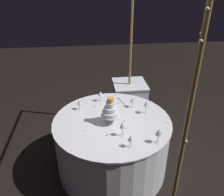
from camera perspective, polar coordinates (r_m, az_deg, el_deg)
The scene contains 27 objects.
ground_plane at distance 3.31m, azimuth 0.00°, elevation -16.33°, with size 12.00×12.00×0.00m, color black.
decorative_arch at distance 2.56m, azimuth 9.35°, elevation 10.15°, with size 2.15×0.06×2.38m.
main_table at distance 3.06m, azimuth 0.00°, elevation -11.35°, with size 1.45×1.45×0.75m.
side_table at distance 3.99m, azimuth 4.24°, elevation -1.12°, with size 0.54×0.54×0.73m.
tiered_cake at distance 2.70m, azimuth -0.43°, elevation -3.10°, with size 0.22×0.22×0.34m.
wine_glass_0 at distance 2.93m, azimuth 8.46°, elevation -1.53°, with size 0.06×0.06×0.17m.
wine_glass_1 at distance 3.20m, azimuth -2.88°, elevation 1.03°, with size 0.06×0.06×0.15m.
wine_glass_2 at distance 3.06m, azimuth 5.12°, elevation -0.62°, with size 0.06×0.06×0.14m.
wine_glass_3 at distance 2.46m, azimuth 11.42°, elevation -8.31°, with size 0.06×0.06×0.18m.
wine_glass_4 at distance 2.38m, azimuth 4.61°, elevation -9.96°, with size 0.06×0.06×0.14m.
wine_glass_5 at distance 2.51m, azimuth 2.60°, elevation -6.76°, with size 0.06×0.06×0.18m.
wine_glass_6 at distance 3.03m, azimuth -8.02°, elevation -1.16°, with size 0.06×0.06×0.14m.
cake_knife at distance 3.23m, azimuth 2.55°, elevation -0.85°, with size 0.29×0.10×0.01m.
rose_petal_0 at distance 2.87m, azimuth 13.22°, elevation -5.89°, with size 0.03×0.02×0.00m, color #EA6B84.
rose_petal_1 at distance 3.31m, azimuth 5.73°, elevation -0.17°, with size 0.03×0.02×0.00m, color #EA6B84.
rose_petal_2 at distance 2.77m, azimuth -4.30°, elevation -6.43°, with size 0.03×0.02×0.00m, color #EA6B84.
rose_petal_3 at distance 3.12m, azimuth -4.33°, elevation -2.03°, with size 0.03×0.02×0.00m, color #EA6B84.
rose_petal_4 at distance 2.64m, azimuth 2.84°, elevation -8.42°, with size 0.03×0.02×0.00m, color #EA6B84.
rose_petal_5 at distance 3.20m, azimuth -0.45°, elevation -1.10°, with size 0.03×0.02×0.00m, color #EA6B84.
rose_petal_6 at distance 2.98m, azimuth 0.40°, elevation -3.60°, with size 0.04×0.02×0.00m, color #EA6B84.
rose_petal_7 at distance 3.20m, azimuth 1.51°, elevation -1.13°, with size 0.03×0.02×0.00m, color #EA6B84.
rose_petal_8 at distance 2.60m, azimuth -1.29°, elevation -9.08°, with size 0.04×0.02×0.00m, color #EA6B84.
rose_petal_9 at distance 2.68m, azimuth -7.03°, elevation -7.95°, with size 0.03×0.02×0.00m, color #EA6B84.
rose_petal_10 at distance 3.03m, azimuth -2.19°, elevation -3.05°, with size 0.02×0.02×0.00m, color #EA6B84.
rose_petal_11 at distance 2.70m, azimuth 3.41°, elevation -7.51°, with size 0.02×0.02×0.00m, color #EA6B84.
rose_petal_12 at distance 2.68m, azimuth 11.90°, elevation -8.43°, with size 0.04×0.03×0.00m, color #EA6B84.
rose_petal_13 at distance 2.82m, azimuth 3.05°, elevation -5.68°, with size 0.03×0.02×0.00m, color #EA6B84.
Camera 1 is at (2.33, -0.28, 2.33)m, focal length 37.12 mm.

